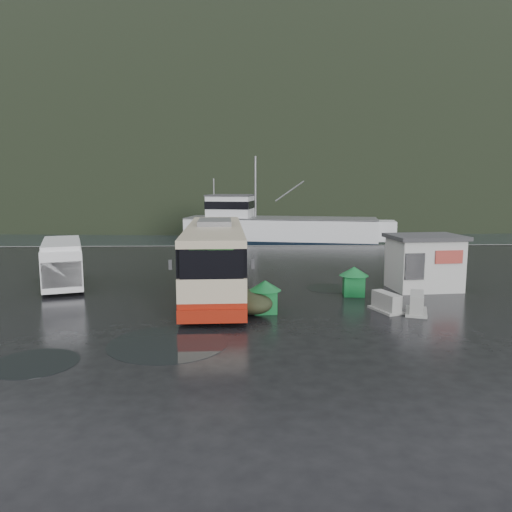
{
  "coord_description": "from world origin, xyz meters",
  "views": [
    {
      "loc": [
        1.3,
        -23.08,
        5.56
      ],
      "look_at": [
        2.13,
        2.7,
        1.7
      ],
      "focal_mm": 35.0,
      "sensor_mm": 36.0,
      "label": 1
    }
  ],
  "objects_px": {
    "white_van": "(64,286)",
    "waste_bin_right": "(353,295)",
    "jersey_barrier_b": "(386,311)",
    "fishing_trawler": "(281,234)",
    "waste_bin_left": "(265,312)",
    "dome_tent": "(250,313)",
    "ticket_kiosk": "(423,289)",
    "coach_bus": "(215,292)",
    "jersey_barrier_a": "(416,313)"
  },
  "relations": [
    {
      "from": "white_van",
      "to": "waste_bin_right",
      "type": "height_order",
      "value": "white_van"
    },
    {
      "from": "coach_bus",
      "to": "fishing_trawler",
      "type": "bearing_deg",
      "value": 76.89
    },
    {
      "from": "fishing_trawler",
      "to": "white_van",
      "type": "bearing_deg",
      "value": -106.49
    },
    {
      "from": "waste_bin_left",
      "to": "fishing_trawler",
      "type": "bearing_deg",
      "value": 84.15
    },
    {
      "from": "jersey_barrier_a",
      "to": "ticket_kiosk",
      "type": "bearing_deg",
      "value": 66.73
    },
    {
      "from": "coach_bus",
      "to": "jersey_barrier_a",
      "type": "xyz_separation_m",
      "value": [
        8.78,
        -4.41,
        0.0
      ]
    },
    {
      "from": "jersey_barrier_a",
      "to": "jersey_barrier_b",
      "type": "relative_size",
      "value": 1.07
    },
    {
      "from": "coach_bus",
      "to": "waste_bin_right",
      "type": "bearing_deg",
      "value": -10.0
    },
    {
      "from": "dome_tent",
      "to": "ticket_kiosk",
      "type": "distance_m",
      "value": 10.13
    },
    {
      "from": "jersey_barrier_b",
      "to": "white_van",
      "type": "bearing_deg",
      "value": 159.82
    },
    {
      "from": "jersey_barrier_b",
      "to": "dome_tent",
      "type": "bearing_deg",
      "value": -179.32
    },
    {
      "from": "waste_bin_right",
      "to": "jersey_barrier_b",
      "type": "xyz_separation_m",
      "value": [
        0.73,
        -3.06,
        0.0
      ]
    },
    {
      "from": "waste_bin_right",
      "to": "jersey_barrier_b",
      "type": "height_order",
      "value": "waste_bin_right"
    },
    {
      "from": "white_van",
      "to": "fishing_trawler",
      "type": "bearing_deg",
      "value": 43.65
    },
    {
      "from": "waste_bin_right",
      "to": "ticket_kiosk",
      "type": "xyz_separation_m",
      "value": [
        3.96,
        1.31,
        0.0
      ]
    },
    {
      "from": "white_van",
      "to": "ticket_kiosk",
      "type": "height_order",
      "value": "ticket_kiosk"
    },
    {
      "from": "dome_tent",
      "to": "jersey_barrier_b",
      "type": "relative_size",
      "value": 1.53
    },
    {
      "from": "fishing_trawler",
      "to": "ticket_kiosk",
      "type": "bearing_deg",
      "value": -67.98
    },
    {
      "from": "waste_bin_right",
      "to": "dome_tent",
      "type": "distance_m",
      "value": 6.02
    },
    {
      "from": "coach_bus",
      "to": "waste_bin_right",
      "type": "distance_m",
      "value": 6.92
    },
    {
      "from": "coach_bus",
      "to": "dome_tent",
      "type": "xyz_separation_m",
      "value": [
        1.7,
        -4.12,
        0.0
      ]
    },
    {
      "from": "coach_bus",
      "to": "waste_bin_right",
      "type": "height_order",
      "value": "coach_bus"
    },
    {
      "from": "waste_bin_left",
      "to": "jersey_barrier_b",
      "type": "xyz_separation_m",
      "value": [
        5.26,
        0.0,
        0.0
      ]
    },
    {
      "from": "white_van",
      "to": "ticket_kiosk",
      "type": "bearing_deg",
      "value": -22.85
    },
    {
      "from": "jersey_barrier_b",
      "to": "waste_bin_right",
      "type": "bearing_deg",
      "value": 103.52
    },
    {
      "from": "white_van",
      "to": "dome_tent",
      "type": "xyz_separation_m",
      "value": [
        9.94,
        -5.89,
        0.0
      ]
    },
    {
      "from": "waste_bin_left",
      "to": "waste_bin_right",
      "type": "xyz_separation_m",
      "value": [
        4.52,
        3.06,
        0.0
      ]
    },
    {
      "from": "waste_bin_right",
      "to": "jersey_barrier_b",
      "type": "distance_m",
      "value": 3.14
    },
    {
      "from": "coach_bus",
      "to": "ticket_kiosk",
      "type": "relative_size",
      "value": 3.53
    },
    {
      "from": "waste_bin_left",
      "to": "ticket_kiosk",
      "type": "height_order",
      "value": "ticket_kiosk"
    },
    {
      "from": "ticket_kiosk",
      "to": "dome_tent",
      "type": "bearing_deg",
      "value": -159.82
    },
    {
      "from": "fishing_trawler",
      "to": "jersey_barrier_a",
      "type": "bearing_deg",
      "value": -73.03
    },
    {
      "from": "waste_bin_left",
      "to": "jersey_barrier_a",
      "type": "relative_size",
      "value": 0.8
    },
    {
      "from": "dome_tent",
      "to": "ticket_kiosk",
      "type": "bearing_deg",
      "value": 25.95
    },
    {
      "from": "jersey_barrier_a",
      "to": "waste_bin_right",
      "type": "bearing_deg",
      "value": 119.44
    },
    {
      "from": "jersey_barrier_a",
      "to": "dome_tent",
      "type": "bearing_deg",
      "value": 177.67
    },
    {
      "from": "coach_bus",
      "to": "fishing_trawler",
      "type": "relative_size",
      "value": 0.54
    },
    {
      "from": "coach_bus",
      "to": "white_van",
      "type": "bearing_deg",
      "value": 166.12
    },
    {
      "from": "fishing_trawler",
      "to": "waste_bin_right",
      "type": "bearing_deg",
      "value": -76.17
    },
    {
      "from": "dome_tent",
      "to": "jersey_barrier_a",
      "type": "height_order",
      "value": "dome_tent"
    },
    {
      "from": "dome_tent",
      "to": "ticket_kiosk",
      "type": "relative_size",
      "value": 0.68
    },
    {
      "from": "waste_bin_right",
      "to": "fishing_trawler",
      "type": "height_order",
      "value": "fishing_trawler"
    },
    {
      "from": "waste_bin_left",
      "to": "fishing_trawler",
      "type": "xyz_separation_m",
      "value": [
        3.28,
        32.02,
        0.0
      ]
    },
    {
      "from": "jersey_barrier_a",
      "to": "waste_bin_left",
      "type": "bearing_deg",
      "value": 176.85
    },
    {
      "from": "waste_bin_left",
      "to": "fishing_trawler",
      "type": "height_order",
      "value": "fishing_trawler"
    },
    {
      "from": "waste_bin_left",
      "to": "jersey_barrier_a",
      "type": "height_order",
      "value": "waste_bin_left"
    },
    {
      "from": "coach_bus",
      "to": "jersey_barrier_b",
      "type": "xyz_separation_m",
      "value": [
        7.59,
        -4.05,
        0.0
      ]
    },
    {
      "from": "white_van",
      "to": "jersey_barrier_a",
      "type": "xyz_separation_m",
      "value": [
        17.02,
        -6.17,
        0.0
      ]
    },
    {
      "from": "fishing_trawler",
      "to": "waste_bin_left",
      "type": "bearing_deg",
      "value": -84.47
    },
    {
      "from": "dome_tent",
      "to": "ticket_kiosk",
      "type": "height_order",
      "value": "ticket_kiosk"
    }
  ]
}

